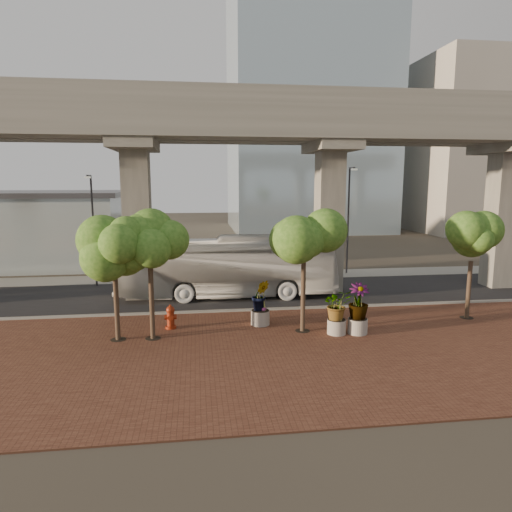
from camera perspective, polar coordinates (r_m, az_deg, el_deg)
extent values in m
plane|color=#3D362C|center=(27.44, -2.09, -5.84)|extent=(160.00, 160.00, 0.00)
cube|color=brown|center=(19.87, 0.15, -11.75)|extent=(70.00, 13.00, 0.06)
cube|color=black|center=(29.36, -2.46, -4.79)|extent=(90.00, 8.00, 0.04)
cube|color=gray|center=(25.50, -1.66, -6.83)|extent=(70.00, 0.25, 0.16)
cube|color=gray|center=(34.71, -3.27, -2.57)|extent=(90.00, 3.00, 0.06)
cube|color=gray|center=(27.09, -2.31, 16.37)|extent=(72.00, 2.40, 1.80)
cube|color=gray|center=(30.26, -2.88, 15.62)|extent=(72.00, 2.40, 1.80)
cube|color=gray|center=(26.22, -2.10, 19.70)|extent=(72.00, 0.12, 1.00)
cube|color=gray|center=(31.53, -3.08, 17.93)|extent=(72.00, 0.12, 1.00)
cube|color=#A29B92|center=(74.51, 26.03, 12.11)|extent=(18.00, 16.00, 24.00)
imported|color=silver|center=(28.44, -3.61, -1.43)|extent=(13.58, 3.59, 3.76)
cylinder|color=maroon|center=(22.99, -10.59, -8.71)|extent=(0.53, 0.53, 0.12)
cylinder|color=maroon|center=(22.87, -10.62, -7.69)|extent=(0.35, 0.35, 0.86)
sphere|color=maroon|center=(22.74, -10.65, -6.66)|extent=(0.41, 0.41, 0.41)
cylinder|color=maroon|center=(22.69, -10.67, -6.19)|extent=(0.12, 0.12, 0.15)
cylinder|color=maroon|center=(22.84, -10.63, -7.51)|extent=(0.59, 0.24, 0.24)
cylinder|color=gray|center=(22.08, 10.04, -8.69)|extent=(0.88, 0.88, 0.69)
imported|color=#2A5817|center=(21.77, 10.12, -5.98)|extent=(1.96, 1.96, 1.47)
cylinder|color=#9F9C90|center=(22.31, 12.58, -8.53)|extent=(0.92, 0.92, 0.72)
imported|color=#2A5817|center=(21.98, 12.69, -5.54)|extent=(2.26, 2.26, 1.69)
cylinder|color=gray|center=(23.06, 0.54, -7.69)|extent=(0.94, 0.94, 0.73)
imported|color=#2A5817|center=(22.76, 0.54, -4.93)|extent=(2.09, 2.09, 1.56)
cylinder|color=#443427|center=(21.52, -17.04, -5.82)|extent=(0.22, 0.22, 3.29)
cylinder|color=black|center=(22.00, -16.83, -9.95)|extent=(0.70, 0.70, 0.01)
cylinder|color=#443427|center=(21.22, -12.92, -5.17)|extent=(0.22, 0.22, 3.78)
cylinder|color=black|center=(21.76, -12.74, -9.99)|extent=(0.70, 0.70, 0.01)
cylinder|color=#443427|center=(21.82, 5.91, -4.66)|extent=(0.22, 0.22, 3.72)
cylinder|color=black|center=(22.34, 5.83, -9.28)|extent=(0.70, 0.70, 0.01)
cylinder|color=#443427|center=(26.34, 25.04, -3.84)|extent=(0.22, 0.22, 3.03)
cylinder|color=black|center=(26.71, 24.82, -7.00)|extent=(0.70, 0.70, 0.01)
cylinder|color=#29292D|center=(32.91, -19.62, 2.86)|extent=(0.13, 0.13, 7.48)
cube|color=#29292D|center=(32.28, -20.16, 9.38)|extent=(0.14, 0.94, 0.14)
cube|color=silver|center=(31.82, -20.33, 9.21)|extent=(0.37, 0.19, 0.11)
cylinder|color=#2D2C31|center=(35.95, 11.43, 4.21)|extent=(0.14, 0.14, 8.10)
cube|color=#2D2C31|center=(35.35, 11.92, 10.69)|extent=(0.15, 1.01, 0.15)
cube|color=silver|center=(34.87, 12.19, 10.54)|extent=(0.41, 0.20, 0.12)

